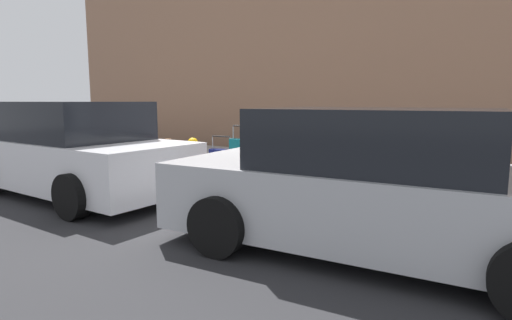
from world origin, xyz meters
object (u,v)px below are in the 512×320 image
object	(u,v)px
suitcase_navy_7	(221,163)
fire_hydrant	(193,155)
suitcase_olive_2	(348,176)
suitcase_teal_6	(243,160)
suitcase_navy_0	(418,181)
bollard_post	(169,156)
suitcase_red_4	(294,171)
parked_car_silver_0	(375,186)
suitcase_silver_1	(381,180)
parked_car_white_1	(76,152)
suitcase_black_3	(320,174)
suitcase_maroon_5	(269,164)

from	to	relation	value
suitcase_navy_7	fire_hydrant	bearing A→B (deg)	4.48
suitcase_olive_2	suitcase_teal_6	size ratio (longest dim) A/B	0.82
suitcase_navy_0	bollard_post	distance (m)	4.77
suitcase_red_4	parked_car_silver_0	size ratio (longest dim) A/B	0.19
suitcase_olive_2	suitcase_silver_1	bearing A→B (deg)	-179.13
parked_car_silver_0	parked_car_white_1	world-z (taller)	parked_car_white_1
suitcase_navy_7	parked_car_silver_0	distance (m)	4.08
suitcase_navy_0	fire_hydrant	bearing A→B (deg)	0.92
suitcase_navy_0	suitcase_olive_2	xyz separation A→B (m)	(1.06, 0.02, -0.02)
suitcase_olive_2	suitcase_navy_7	xyz separation A→B (m)	(2.53, -0.01, 0.01)
suitcase_black_3	suitcase_navy_0	bearing A→B (deg)	179.92
suitcase_maroon_5	suitcase_navy_7	bearing A→B (deg)	-2.49
suitcase_maroon_5	suitcase_teal_6	xyz separation A→B (m)	(0.55, 0.02, 0.03)
suitcase_navy_0	parked_car_silver_0	world-z (taller)	parked_car_silver_0
suitcase_navy_0	fire_hydrant	size ratio (longest dim) A/B	0.87
suitcase_black_3	parked_car_silver_0	size ratio (longest dim) A/B	0.16
bollard_post	suitcase_olive_2	bearing A→B (deg)	-176.99
suitcase_silver_1	suitcase_black_3	size ratio (longest dim) A/B	0.81
parked_car_silver_0	parked_car_white_1	size ratio (longest dim) A/B	1.03
suitcase_silver_1	suitcase_maroon_5	size ratio (longest dim) A/B	0.63
suitcase_navy_0	suitcase_red_4	bearing A→B (deg)	1.31
suitcase_olive_2	suitcase_black_3	xyz separation A→B (m)	(0.49, -0.03, -0.02)
suitcase_black_3	fire_hydrant	xyz separation A→B (m)	(2.70, 0.07, 0.14)
suitcase_black_3	suitcase_teal_6	distance (m)	1.50
suitcase_silver_1	suitcase_red_4	size ratio (longest dim) A/B	0.69
suitcase_silver_1	suitcase_maroon_5	xyz separation A→B (m)	(1.96, 0.05, 0.09)
bollard_post	parked_car_white_1	xyz separation A→B (m)	(0.41, 1.80, 0.25)
parked_car_white_1	parked_car_silver_0	bearing A→B (deg)	180.00
suitcase_maroon_5	suitcase_navy_0	bearing A→B (deg)	-178.54
suitcase_teal_6	suitcase_black_3	bearing A→B (deg)	-176.73
suitcase_navy_7	parked_car_white_1	size ratio (longest dim) A/B	0.18
suitcase_maroon_5	parked_car_white_1	bearing A→B (deg)	36.11
bollard_post	parked_car_white_1	world-z (taller)	parked_car_white_1
suitcase_red_4	bollard_post	xyz separation A→B (m)	(2.77, 0.17, 0.08)
suitcase_teal_6	parked_car_white_1	distance (m)	2.89
parked_car_silver_0	bollard_post	bearing A→B (deg)	-20.91
bollard_post	suitcase_teal_6	bearing A→B (deg)	-175.52
suitcase_navy_7	fire_hydrant	world-z (taller)	suitcase_navy_7
suitcase_red_4	bollard_post	world-z (taller)	suitcase_red_4
suitcase_olive_2	suitcase_maroon_5	distance (m)	1.44
suitcase_black_3	parked_car_white_1	distance (m)	4.17
suitcase_navy_0	parked_car_white_1	bearing A→B (deg)	21.32
suitcase_navy_0	suitcase_navy_7	xyz separation A→B (m)	(3.59, 0.02, -0.02)
suitcase_navy_7	bollard_post	distance (m)	1.20
suitcase_black_3	suitcase_red_4	size ratio (longest dim) A/B	0.85
suitcase_navy_7	suitcase_maroon_5	bearing A→B (deg)	177.51
suitcase_maroon_5	suitcase_black_3	bearing A→B (deg)	-176.01
fire_hydrant	parked_car_white_1	distance (m)	2.17
suitcase_teal_6	bollard_post	distance (m)	1.73
suitcase_maroon_5	suitcase_navy_7	size ratio (longest dim) A/B	1.15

